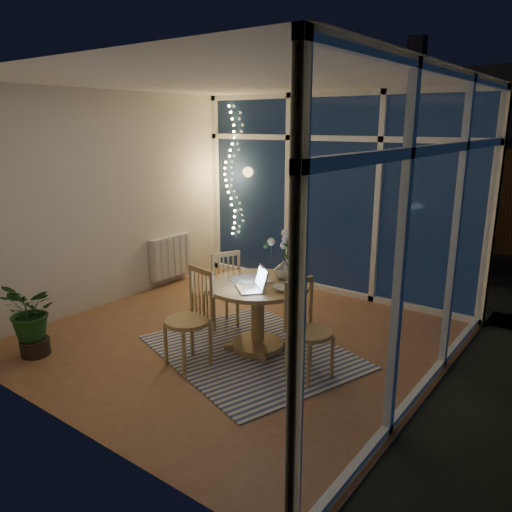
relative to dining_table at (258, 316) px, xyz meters
name	(u,v)px	position (x,y,z in m)	size (l,w,h in m)	color
floor	(238,338)	(-0.32, 0.08, -0.35)	(4.00, 4.00, 0.00)	brown
ceiling	(236,80)	(-0.32, 0.08, 2.25)	(4.00, 4.00, 0.00)	silver
wall_back	(333,195)	(-0.32, 2.08, 0.95)	(4.00, 0.04, 2.60)	beige
wall_front	(54,261)	(-0.32, -1.92, 0.95)	(4.00, 0.04, 2.60)	beige
wall_left	(110,200)	(-2.32, 0.08, 0.95)	(0.04, 4.00, 2.60)	beige
wall_right	(441,246)	(1.68, 0.08, 0.95)	(0.04, 4.00, 2.60)	beige
window_wall_back	(331,196)	(-0.32, 2.04, 0.95)	(4.00, 0.10, 2.60)	white
window_wall_right	(436,246)	(1.64, 0.08, 0.95)	(0.10, 4.00, 2.60)	white
radiator	(170,256)	(-2.26, 0.98, 0.05)	(0.10, 0.70, 0.58)	silver
fairy_lights	(229,172)	(-1.97, 1.96, 1.18)	(0.24, 0.10, 1.85)	#FFD266
garden_patio	(435,255)	(0.18, 5.08, -0.41)	(12.00, 6.00, 0.10)	black
garden_fence	(421,196)	(-0.32, 5.58, 0.55)	(11.00, 0.08, 1.80)	#342213
neighbour_roof	(485,124)	(-0.02, 8.58, 1.85)	(7.00, 3.00, 2.20)	#31333B
garden_shrubs	(328,233)	(-1.12, 3.48, 0.10)	(0.90, 0.90, 0.90)	black
rug	(252,351)	(0.00, -0.10, -0.34)	(1.98, 1.58, 0.01)	beige
dining_table	(258,316)	(0.00, 0.00, 0.00)	(1.02, 1.02, 0.70)	#AB7F4D
chair_left	(220,287)	(-0.70, 0.24, 0.10)	(0.42, 0.42, 0.90)	#AB7F4D
chair_right	(310,331)	(0.72, -0.19, 0.10)	(0.42, 0.42, 0.90)	#AB7F4D
chair_front	(187,319)	(-0.31, -0.68, 0.12)	(0.44, 0.44, 0.94)	#AB7F4D
laptop	(250,278)	(0.06, -0.21, 0.46)	(0.31, 0.27, 0.23)	#BBBBC0
flower_vase	(284,269)	(0.13, 0.27, 0.45)	(0.20, 0.20, 0.21)	white
bowl	(283,289)	(0.33, -0.05, 0.37)	(0.15, 0.15, 0.04)	white
newspapers	(252,280)	(-0.10, 0.03, 0.35)	(0.37, 0.29, 0.01)	silver
phone	(258,284)	(0.03, -0.05, 0.35)	(0.11, 0.06, 0.01)	black
potted_plant	(32,318)	(-1.68, -1.42, 0.03)	(0.54, 0.47, 0.76)	#184319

